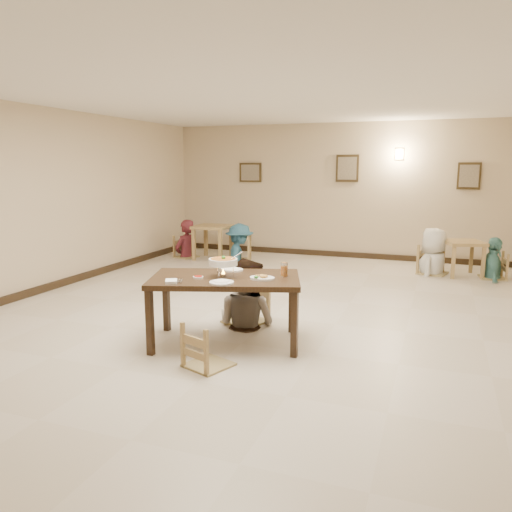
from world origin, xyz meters
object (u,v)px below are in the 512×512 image
at_px(main_diner, 246,259).
at_px(bg_diner_a, 185,220).
at_px(chair_far, 246,284).
at_px(bg_chair_lr, 240,238).
at_px(main_table, 225,284).
at_px(curry_warmer, 223,262).
at_px(bg_diner_d, 496,237).
at_px(drink_glass, 284,270).
at_px(bg_diner_b, 239,224).
at_px(bg_table_left, 213,232).
at_px(bg_chair_rr, 494,254).
at_px(bg_diner_c, 435,228).
at_px(bg_chair_ll, 186,237).
at_px(bg_chair_rl, 434,247).
at_px(bg_table_right, 463,248).
at_px(chair_near, 208,325).

distance_m(main_diner, bg_diner_a, 5.12).
xyz_separation_m(chair_far, bg_chair_lr, (-1.74, 4.06, -0.01)).
relative_size(main_table, curry_warmer, 5.18).
bearing_deg(bg_diner_d, drink_glass, 148.35).
bearing_deg(bg_diner_b, bg_diner_d, -114.18).
relative_size(drink_glass, bg_table_left, 0.21).
height_order(chair_far, bg_chair_rr, chair_far).
bearing_deg(bg_diner_c, curry_warmer, -8.68).
bearing_deg(main_table, bg_chair_ll, 104.77).
distance_m(bg_chair_ll, bg_chair_rr, 6.34).
relative_size(main_table, drink_glass, 11.74).
bearing_deg(bg_chair_rl, bg_diner_d, -78.29).
height_order(curry_warmer, bg_chair_lr, curry_warmer).
distance_m(bg_chair_lr, bg_diner_c, 4.03).
relative_size(bg_table_right, bg_diner_a, 0.49).
distance_m(chair_far, drink_glass, 0.95).
bearing_deg(chair_far, bg_table_left, 141.50).
xyz_separation_m(main_diner, bg_diner_d, (3.27, 4.13, -0.11)).
bearing_deg(bg_chair_lr, bg_diner_a, -102.59).
xyz_separation_m(drink_glass, bg_diner_d, (2.62, 4.59, -0.10)).
relative_size(bg_chair_ll, bg_chair_rl, 0.88).
xyz_separation_m(drink_glass, bg_chair_rl, (1.57, 4.63, -0.34)).
height_order(drink_glass, bg_diner_b, bg_diner_b).
bearing_deg(bg_chair_ll, bg_diner_c, -72.92).
height_order(main_table, chair_far, chair_far).
bearing_deg(bg_chair_lr, chair_near, 3.70).
bearing_deg(curry_warmer, bg_diner_a, 122.53).
distance_m(main_diner, bg_diner_d, 5.27).
relative_size(main_table, bg_diner_c, 1.07).
bearing_deg(bg_chair_rr, bg_chair_ll, -96.74).
distance_m(bg_chair_ll, bg_diner_d, 6.35).
relative_size(main_table, bg_chair_ll, 2.03).
bearing_deg(drink_glass, bg_chair_rr, 60.25).
bearing_deg(drink_glass, bg_diner_b, 117.85).
height_order(bg_chair_rl, bg_diner_a, bg_diner_a).
bearing_deg(drink_glass, bg_table_left, 123.77).
height_order(bg_table_right, bg_chair_rl, bg_chair_rl).
bearing_deg(main_diner, bg_chair_rl, -102.56).
height_order(bg_table_left, bg_diner_b, bg_diner_b).
relative_size(main_diner, bg_chair_lr, 1.73).
distance_m(bg_diner_a, bg_diner_b, 1.29).
bearing_deg(bg_diner_a, chair_far, 55.79).
xyz_separation_m(curry_warmer, bg_chair_rr, (3.27, 4.86, -0.51)).
bearing_deg(bg_chair_rl, chair_far, 165.18).
bearing_deg(chair_far, bg_chair_rl, 82.00).
distance_m(drink_glass, bg_chair_rl, 4.90).
bearing_deg(drink_glass, bg_chair_rl, 71.25).
relative_size(curry_warmer, bg_diner_a, 0.21).
distance_m(bg_chair_rr, bg_diner_d, 0.31).
xyz_separation_m(chair_near, bg_diner_b, (-1.92, 5.57, 0.37)).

